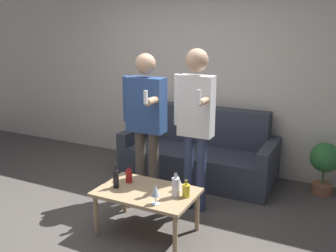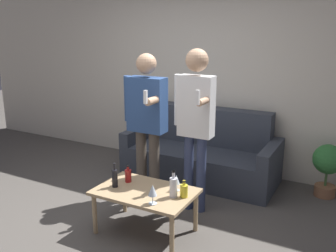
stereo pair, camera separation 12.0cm
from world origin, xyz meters
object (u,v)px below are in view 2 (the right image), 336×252
at_px(person_standing_right, 195,116).
at_px(couch, 202,154).
at_px(coffee_table, 145,195).
at_px(person_standing_left, 147,116).
at_px(bottle_orange, 184,190).

bearing_deg(person_standing_right, couch, 108.25).
relative_size(couch, person_standing_right, 1.13).
xyz_separation_m(couch, coffee_table, (0.08, -1.55, 0.08)).
xyz_separation_m(couch, person_standing_right, (0.30, -0.90, 0.75)).
bearing_deg(coffee_table, person_standing_left, 119.84).
bearing_deg(person_standing_left, couch, 70.87).
height_order(coffee_table, person_standing_left, person_standing_left).
height_order(couch, person_standing_left, person_standing_left).
bearing_deg(person_standing_left, coffee_table, -60.16).
bearing_deg(person_standing_right, person_standing_left, 178.47).
distance_m(person_standing_left, person_standing_right, 0.61).
bearing_deg(bottle_orange, coffee_table, -172.88).
distance_m(bottle_orange, person_standing_left, 1.10).
bearing_deg(coffee_table, person_standing_right, 71.36).
height_order(coffee_table, person_standing_right, person_standing_right).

